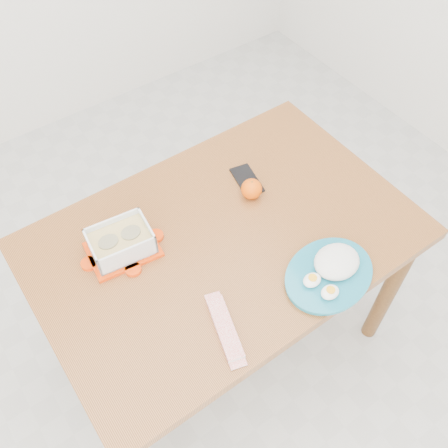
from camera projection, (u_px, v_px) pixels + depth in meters
ground at (218, 340)px, 2.16m from camera, size 3.50×3.50×0.00m
dining_table at (224, 253)px, 1.65m from camera, size 1.20×0.80×0.75m
food_container at (121, 242)px, 1.50m from camera, size 0.23×0.18×0.09m
orange_fruit at (252, 189)px, 1.65m from camera, size 0.07×0.07×0.07m
rice_plate at (332, 269)px, 1.47m from camera, size 0.33×0.33×0.08m
candy_bar at (225, 328)px, 1.37m from camera, size 0.10×0.20×0.02m
smartphone at (247, 180)px, 1.72m from camera, size 0.10×0.15×0.01m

